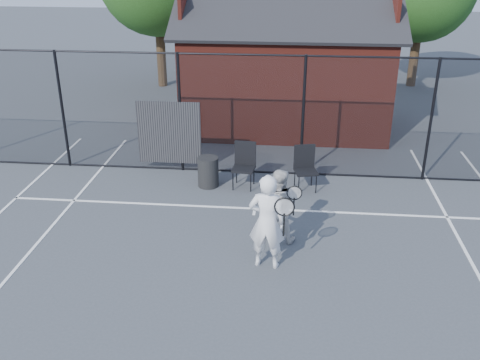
# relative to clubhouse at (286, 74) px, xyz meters

# --- Properties ---
(ground) EXTENTS (80.00, 80.00, 0.00)m
(ground) POSITION_rel_clubhouse_xyz_m (-0.50, -9.00, -1.61)
(ground) COLOR #3F4548
(ground) RESTS_ON ground
(court_lines) EXTENTS (11.02, 18.00, 0.01)m
(court_lines) POSITION_rel_clubhouse_xyz_m (-0.50, -10.32, -1.60)
(court_lines) COLOR white
(court_lines) RESTS_ON ground
(fence) EXTENTS (22.04, 3.00, 3.00)m
(fence) POSITION_rel_clubhouse_xyz_m (-0.80, -4.00, -0.16)
(fence) COLOR black
(fence) RESTS_ON ground
(clubhouse) EXTENTS (6.50, 4.36, 4.19)m
(clubhouse) POSITION_rel_clubhouse_xyz_m (0.00, 0.00, 0.00)
(clubhouse) COLOR maroon
(clubhouse) RESTS_ON ground
(player_front) EXTENTS (0.82, 0.62, 1.79)m
(player_front) POSITION_rel_clubhouse_xyz_m (-0.14, -8.20, -0.71)
(player_front) COLOR white
(player_front) RESTS_ON ground
(player_back) EXTENTS (0.82, 0.61, 1.49)m
(player_back) POSITION_rel_clubhouse_xyz_m (0.03, -7.27, -0.86)
(player_back) COLOR silver
(player_back) RESTS_ON ground
(chair_left) EXTENTS (0.60, 0.62, 1.03)m
(chair_left) POSITION_rel_clubhouse_xyz_m (0.61, -4.90, -1.09)
(chair_left) COLOR black
(chair_left) RESTS_ON ground
(chair_right) EXTENTS (0.56, 0.58, 1.06)m
(chair_right) POSITION_rel_clubhouse_xyz_m (-0.85, -4.90, -1.08)
(chair_right) COLOR black
(chair_right) RESTS_ON ground
(waste_bin) EXTENTS (0.54, 0.54, 0.73)m
(waste_bin) POSITION_rel_clubhouse_xyz_m (-1.70, -4.90, -1.24)
(waste_bin) COLOR black
(waste_bin) RESTS_ON ground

